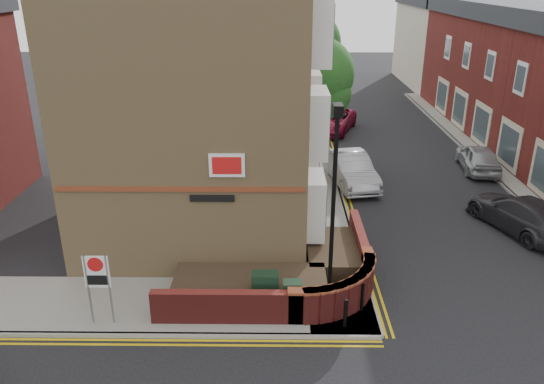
% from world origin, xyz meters
% --- Properties ---
extents(ground, '(120.00, 120.00, 0.00)m').
position_xyz_m(ground, '(0.00, 0.00, 0.00)').
color(ground, black).
rests_on(ground, ground).
extents(pavement_corner, '(13.00, 3.00, 0.12)m').
position_xyz_m(pavement_corner, '(-3.50, 1.50, 0.06)').
color(pavement_corner, gray).
rests_on(pavement_corner, ground).
extents(pavement_main, '(2.00, 32.00, 0.12)m').
position_xyz_m(pavement_main, '(2.00, 16.00, 0.06)').
color(pavement_main, gray).
rests_on(pavement_main, ground).
extents(pavement_far, '(4.00, 40.00, 0.12)m').
position_xyz_m(pavement_far, '(13.00, 13.00, 0.06)').
color(pavement_far, gray).
rests_on(pavement_far, ground).
extents(kerb_side, '(13.00, 0.15, 0.12)m').
position_xyz_m(kerb_side, '(-3.50, 0.00, 0.06)').
color(kerb_side, gray).
rests_on(kerb_side, ground).
extents(kerb_main_near, '(0.15, 32.00, 0.12)m').
position_xyz_m(kerb_main_near, '(3.00, 16.00, 0.06)').
color(kerb_main_near, gray).
rests_on(kerb_main_near, ground).
extents(kerb_main_far, '(0.15, 40.00, 0.12)m').
position_xyz_m(kerb_main_far, '(11.00, 13.00, 0.06)').
color(kerb_main_far, gray).
rests_on(kerb_main_far, ground).
extents(yellow_lines_side, '(13.00, 0.28, 0.01)m').
position_xyz_m(yellow_lines_side, '(-3.50, -0.25, 0.01)').
color(yellow_lines_side, gold).
rests_on(yellow_lines_side, ground).
extents(yellow_lines_main, '(0.28, 32.00, 0.01)m').
position_xyz_m(yellow_lines_main, '(3.25, 16.00, 0.01)').
color(yellow_lines_main, gold).
rests_on(yellow_lines_main, ground).
extents(corner_building, '(8.95, 10.40, 13.60)m').
position_xyz_m(corner_building, '(-2.84, 8.00, 6.23)').
color(corner_building, '#A48657').
rests_on(corner_building, ground).
extents(garden_wall, '(6.80, 6.00, 1.20)m').
position_xyz_m(garden_wall, '(0.00, 2.50, 0.00)').
color(garden_wall, maroon).
rests_on(garden_wall, ground).
extents(lamppost, '(0.25, 0.50, 6.30)m').
position_xyz_m(lamppost, '(1.60, 1.20, 3.34)').
color(lamppost, black).
rests_on(lamppost, pavement_corner).
extents(utility_cabinet_large, '(0.80, 0.45, 1.20)m').
position_xyz_m(utility_cabinet_large, '(-0.30, 1.30, 0.72)').
color(utility_cabinet_large, black).
rests_on(utility_cabinet_large, pavement_corner).
extents(utility_cabinet_small, '(0.55, 0.40, 1.10)m').
position_xyz_m(utility_cabinet_small, '(0.50, 1.00, 0.67)').
color(utility_cabinet_small, black).
rests_on(utility_cabinet_small, pavement_corner).
extents(bollard_near, '(0.11, 0.11, 0.90)m').
position_xyz_m(bollard_near, '(2.00, 0.40, 0.57)').
color(bollard_near, black).
rests_on(bollard_near, pavement_corner).
extents(bollard_far, '(0.11, 0.11, 0.90)m').
position_xyz_m(bollard_far, '(2.60, 1.20, 0.57)').
color(bollard_far, black).
rests_on(bollard_far, pavement_corner).
extents(zone_sign, '(0.72, 0.07, 2.20)m').
position_xyz_m(zone_sign, '(-5.00, 0.50, 1.64)').
color(zone_sign, slate).
rests_on(zone_sign, pavement_corner).
extents(far_terrace, '(5.40, 30.40, 8.00)m').
position_xyz_m(far_terrace, '(14.50, 17.00, 4.04)').
color(far_terrace, maroon).
rests_on(far_terrace, ground).
extents(far_terrace_cream, '(5.40, 12.40, 8.00)m').
position_xyz_m(far_terrace_cream, '(14.50, 38.00, 4.05)').
color(far_terrace_cream, beige).
rests_on(far_terrace_cream, ground).
extents(tree_near, '(3.64, 3.65, 6.70)m').
position_xyz_m(tree_near, '(2.00, 14.05, 4.70)').
color(tree_near, '#382B1E').
rests_on(tree_near, pavement_main).
extents(tree_mid, '(4.03, 4.03, 7.42)m').
position_xyz_m(tree_mid, '(2.00, 22.05, 5.20)').
color(tree_mid, '#382B1E').
rests_on(tree_mid, pavement_main).
extents(tree_far, '(3.81, 3.81, 7.00)m').
position_xyz_m(tree_far, '(2.00, 30.05, 4.91)').
color(tree_far, '#382B1E').
rests_on(tree_far, pavement_main).
extents(traffic_light_assembly, '(0.20, 0.16, 4.20)m').
position_xyz_m(traffic_light_assembly, '(2.40, 25.00, 2.78)').
color(traffic_light_assembly, black).
rests_on(traffic_light_assembly, pavement_main).
extents(silver_car_near, '(2.47, 4.93, 1.55)m').
position_xyz_m(silver_car_near, '(3.60, 11.94, 0.78)').
color(silver_car_near, '#9D9EA4').
rests_on(silver_car_near, ground).
extents(red_car_main, '(3.94, 5.61, 1.42)m').
position_xyz_m(red_car_main, '(3.60, 21.45, 0.71)').
color(red_car_main, maroon).
rests_on(red_car_main, ground).
extents(grey_car_far, '(3.54, 5.28, 1.42)m').
position_xyz_m(grey_car_far, '(9.76, 6.97, 0.71)').
color(grey_car_far, '#2A2A2E').
rests_on(grey_car_far, ground).
extents(silver_car_far, '(2.03, 4.21, 1.38)m').
position_xyz_m(silver_car_far, '(10.50, 14.00, 0.69)').
color(silver_car_far, '#9CA0A3').
rests_on(silver_car_far, ground).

